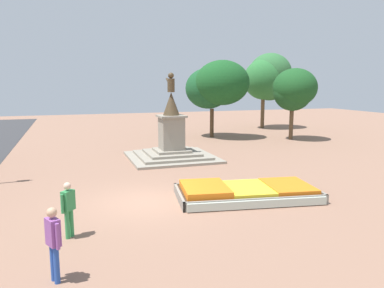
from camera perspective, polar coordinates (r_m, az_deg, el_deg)
ground_plane at (r=14.53m, az=-7.16°, el=-8.78°), size 87.02×87.02×0.00m
flower_planter at (r=14.96m, az=8.13°, el=-7.31°), size 5.84×3.52×0.58m
statue_monument at (r=22.47m, az=-3.13°, el=0.24°), size 5.06×5.06×5.10m
pedestrian_with_handbag at (r=9.17m, az=-20.37°, el=-13.43°), size 0.36×0.53×1.76m
pedestrian_near_planter at (r=11.55m, az=-18.32°, el=-8.96°), size 0.42×0.45×1.66m
park_tree_far_left at (r=31.12m, az=3.70°, el=8.92°), size 4.90×5.16×6.35m
park_tree_behind_statue at (r=30.94m, az=15.29°, el=8.01°), size 3.43×3.55×5.67m
park_tree_far_right at (r=38.71m, az=11.51°, el=9.83°), size 5.02×4.51×7.49m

